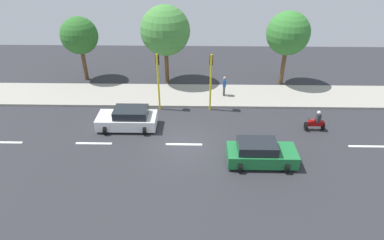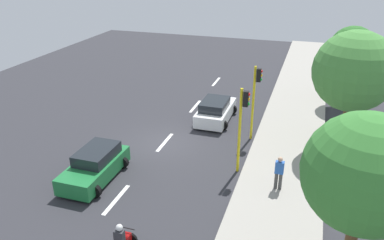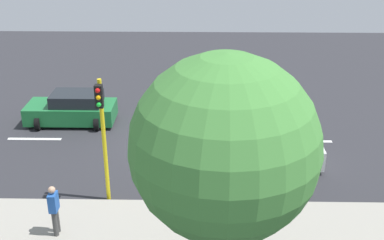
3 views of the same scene
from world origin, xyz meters
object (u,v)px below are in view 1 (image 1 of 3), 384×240
pedestrian_near_signal (224,85)px  traffic_light_midblock (211,74)px  car_white (128,119)px  motorcycle (316,122)px  street_tree_south (288,34)px  car_green (260,153)px  street_tree_north (165,31)px  street_tree_center (79,36)px  traffic_light_corner (158,74)px

pedestrian_near_signal → traffic_light_midblock: size_ratio=0.38×
car_white → motorcycle: motorcycle is taller
car_white → pedestrian_near_signal: bearing=-55.4°
street_tree_south → pedestrian_near_signal: bearing=116.7°
car_green → street_tree_north: bearing=29.5°
car_green → motorcycle: 5.83m
car_white → car_green: size_ratio=1.00×
traffic_light_midblock → street_tree_center: 12.57m
street_tree_south → street_tree_center: bearing=88.0°
car_green → street_tree_north: street_tree_north is taller
pedestrian_near_signal → street_tree_north: size_ratio=0.25×
street_tree_south → car_white: bearing=121.4°
traffic_light_midblock → street_tree_north: (4.99, 3.76, 1.78)m
car_green → traffic_light_corner: bearing=45.4°
car_white → street_tree_south: size_ratio=0.64×
car_white → traffic_light_corner: bearing=-34.4°
traffic_light_corner → street_tree_south: bearing=-65.6°
pedestrian_near_signal → street_tree_south: street_tree_south is taller
street_tree_north → car_green: bearing=-150.5°
car_white → street_tree_north: 9.03m
car_green → pedestrian_near_signal: bearing=10.5°
street_tree_north → street_tree_center: (0.38, 7.54, -0.59)m
traffic_light_midblock → street_tree_north: street_tree_north is taller
pedestrian_near_signal → traffic_light_corner: 5.86m
car_white → pedestrian_near_signal: size_ratio=2.45×
car_white → traffic_light_midblock: (2.82, -5.86, 2.22)m
car_green → motorcycle: size_ratio=2.70×
motorcycle → pedestrian_near_signal: bearing=50.7°
car_white → car_green: bearing=-113.8°
street_tree_north → pedestrian_near_signal: bearing=-120.4°
street_tree_south → street_tree_center: 17.86m
car_green → street_tree_center: 18.87m
street_tree_center → car_green: bearing=-130.4°
car_white → street_tree_south: (7.57, -12.40, 3.89)m
traffic_light_corner → street_tree_south: street_tree_south is taller
motorcycle → traffic_light_midblock: size_ratio=0.34×
traffic_light_corner → street_tree_south: (4.75, -10.47, 1.67)m
street_tree_south → street_tree_center: (0.63, 17.84, -0.48)m
traffic_light_corner → car_white: bearing=145.6°
street_tree_north → street_tree_south: 10.30m
pedestrian_near_signal → traffic_light_corner: (-2.07, 5.15, 1.87)m
motorcycle → pedestrian_near_signal: 7.86m
pedestrian_near_signal → street_tree_center: bearing=75.2°
traffic_light_midblock → street_tree_south: (4.75, -6.54, 1.67)m
traffic_light_corner → motorcycle: bearing=-104.5°
car_white → traffic_light_midblock: 6.87m
car_green → traffic_light_midblock: traffic_light_midblock is taller
pedestrian_near_signal → street_tree_north: 6.83m
motorcycle → traffic_light_corner: (2.90, 11.22, 2.29)m
motorcycle → street_tree_south: street_tree_south is taller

